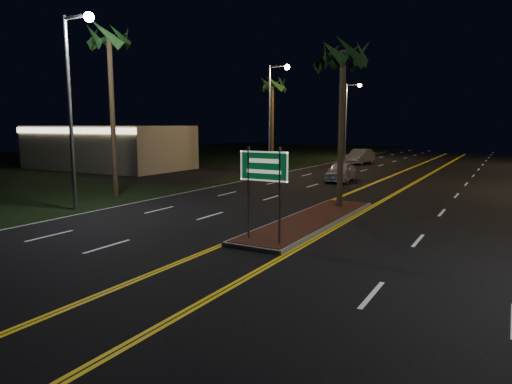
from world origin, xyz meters
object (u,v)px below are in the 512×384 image
Objects in this scene: commercial_building at (108,147)px; palm_left_near at (109,40)px; palm_median at (343,55)px; car_near at (341,170)px; median_island at (311,220)px; streetlight_left_mid at (274,106)px; car_far at (360,155)px; palm_left_far at (273,85)px; streetlight_left_far at (349,112)px; streetlight_left_near at (74,90)px; highway_sign at (264,175)px.

palm_left_near reaches higher than commercial_building.
palm_median reaches higher than car_near.
streetlight_left_mid reaches higher than median_island.
commercial_building is 22.39m from car_near.
commercial_building is at bearing -133.54° from car_far.
palm_left_far is at bearing 118.67° from streetlight_left_mid.
palm_median is at bearing -53.82° from palm_left_far.
palm_left_far is (-2.19, -16.00, 2.09)m from streetlight_left_far.
streetlight_left_mid is 1.02× the size of palm_left_far.
streetlight_left_near is at bearing -164.22° from median_island.
highway_sign is 0.36× the size of streetlight_left_far.
palm_median is (10.61, -33.50, 1.62)m from streetlight_left_far.
median_island is 8.00m from palm_median.
palm_median is at bearing -70.47° from car_far.
streetlight_left_far reaches higher than highway_sign.
highway_sign is at bearing -22.60° from palm_left_near.
commercial_building is 28.18m from palm_median.
highway_sign is 0.33× the size of palm_left_near.
median_island is 15.20m from palm_left_near.
palm_left_near is at bearing -96.73° from streetlight_left_mid.
car_far is (5.84, 8.95, -6.84)m from palm_left_far.
median_island is 2.08× the size of car_near.
palm_left_near is (-12.50, 1.00, 8.60)m from median_island.
commercial_building is 3.04× the size of car_near.
streetlight_left_mid is at bearing 90.00° from streetlight_left_near.
palm_left_near is 1.81× the size of car_far.
highway_sign is 9.11m from palm_median.
highway_sign is (0.00, -4.20, 2.32)m from median_island.
streetlight_left_mid is 14.27m from car_far.
palm_median is 13.12m from car_near.
highway_sign is 0.39× the size of palm_median.
streetlight_left_mid is (-10.61, 21.20, 3.25)m from highway_sign.
streetlight_left_mid is 20.00m from streetlight_left_far.
streetlight_left_near reaches higher than palm_left_far.
commercial_building is at bearing 153.45° from median_island.
commercial_building is at bearing -122.65° from streetlight_left_far.
streetlight_left_far is at bearing 82.22° from palm_left_far.
streetlight_left_near reaches higher than car_near.
palm_left_far is 13.26m from car_near.
streetlight_left_near is 5.36m from palm_left_near.
commercial_building is 1.67× the size of streetlight_left_far.
car_near is at bearing 101.25° from highway_sign.
palm_median is at bearing -77.50° from car_near.
car_far is (-6.96, 34.15, -1.50)m from highway_sign.
palm_median is (10.61, -13.50, 1.62)m from streetlight_left_mid.
highway_sign is at bearing -85.06° from car_near.
streetlight_left_far is (15.39, 24.01, 3.65)m from commercial_building.
median_island is 1.14× the size of streetlight_left_near.
streetlight_left_mid is 5.01m from palm_left_far.
commercial_building is 16.47m from palm_left_far.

